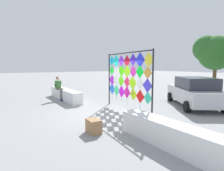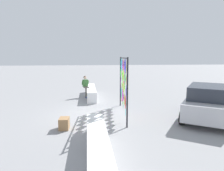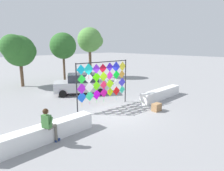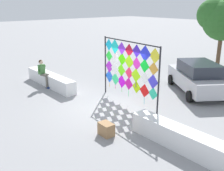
# 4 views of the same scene
# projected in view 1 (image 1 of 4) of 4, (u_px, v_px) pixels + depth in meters

# --- Properties ---
(ground) EXTENTS (120.00, 120.00, 0.00)m
(ground) POSITION_uv_depth(u_px,v_px,m) (104.00, 114.00, 8.68)
(ground) COLOR gray
(plaza_ledge_left) EXTENTS (4.49, 0.62, 0.71)m
(plaza_ledge_left) POSITION_uv_depth(u_px,v_px,m) (65.00, 94.00, 12.28)
(plaza_ledge_left) COLOR white
(plaza_ledge_left) RESTS_ON ground
(plaza_ledge_right) EXTENTS (4.49, 0.62, 0.71)m
(plaza_ledge_right) POSITION_uv_depth(u_px,v_px,m) (185.00, 141.00, 4.66)
(plaza_ledge_right) COLOR white
(plaza_ledge_right) RESTS_ON ground
(kite_display_rack) EXTENTS (3.88, 0.42, 2.95)m
(kite_display_rack) POSITION_uv_depth(u_px,v_px,m) (127.00, 75.00, 9.02)
(kite_display_rack) COLOR #232328
(kite_display_rack) RESTS_ON ground
(seated_vendor) EXTENTS (0.74, 0.59, 1.56)m
(seated_vendor) POSITION_uv_depth(u_px,v_px,m) (59.00, 86.00, 12.01)
(seated_vendor) COLOR #666056
(seated_vendor) RESTS_ON ground
(parked_car) EXTENTS (4.50, 3.90, 1.64)m
(parked_car) POSITION_uv_depth(u_px,v_px,m) (195.00, 92.00, 10.19)
(parked_car) COLOR #B7B7BC
(parked_car) RESTS_ON ground
(cardboard_box_large) EXTENTS (0.57, 0.41, 0.47)m
(cardboard_box_large) POSITION_uv_depth(u_px,v_px,m) (94.00, 126.00, 6.18)
(cardboard_box_large) COLOR #9E754C
(cardboard_box_large) RESTS_ON ground
(tree_broadleaf) EXTENTS (3.19, 2.85, 4.84)m
(tree_broadleaf) POSITION_uv_depth(u_px,v_px,m) (214.00, 52.00, 15.24)
(tree_broadleaf) COLOR brown
(tree_broadleaf) RESTS_ON ground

